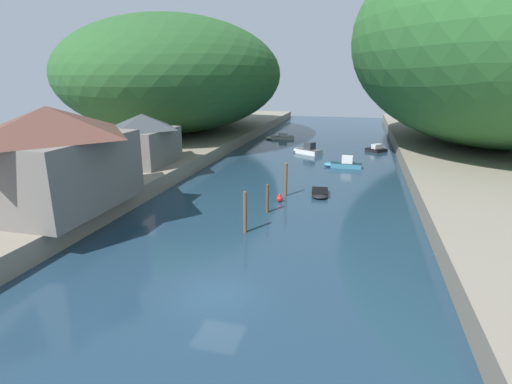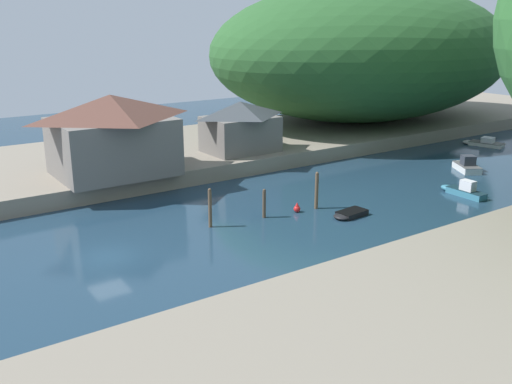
% 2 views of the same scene
% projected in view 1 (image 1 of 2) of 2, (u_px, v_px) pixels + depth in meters
% --- Properties ---
extents(water_surface, '(130.00, 130.00, 0.00)m').
position_uv_depth(water_surface, '(302.00, 169.00, 48.79)').
color(water_surface, '#1E384C').
rests_on(water_surface, ground).
extents(left_bank, '(22.00, 120.00, 1.59)m').
position_uv_depth(left_bank, '(135.00, 154.00, 54.13)').
color(left_bank, gray).
rests_on(left_bank, ground).
extents(right_bank, '(22.00, 120.00, 1.59)m').
position_uv_depth(right_bank, '(512.00, 174.00, 43.01)').
color(right_bank, gray).
rests_on(right_bank, ground).
extents(hillside_left, '(33.81, 47.34, 18.94)m').
position_uv_depth(hillside_left, '(179.00, 75.00, 67.82)').
color(hillside_left, '#285628').
rests_on(hillside_left, left_bank).
extents(hillside_right, '(39.07, 54.69, 27.99)m').
position_uv_depth(hillside_right, '(502.00, 39.00, 52.71)').
color(hillside_right, '#2D662D').
rests_on(hillside_right, right_bank).
extents(waterfront_building, '(9.06, 11.25, 7.44)m').
position_uv_depth(waterfront_building, '(52.00, 156.00, 29.10)').
color(waterfront_building, slate).
rests_on(waterfront_building, left_bank).
extents(boathouse_shed, '(6.04, 8.06, 5.50)m').
position_uv_depth(boathouse_shed, '(143.00, 139.00, 43.55)').
color(boathouse_shed, slate).
rests_on(boathouse_shed, left_bank).
extents(boat_yellow_tender, '(4.69, 1.29, 1.53)m').
position_uv_depth(boat_yellow_tender, '(343.00, 164.00, 49.58)').
color(boat_yellow_tender, teal).
rests_on(boat_yellow_tender, water_surface).
extents(boat_white_cruiser, '(5.40, 3.26, 1.15)m').
position_uv_depth(boat_white_cruiser, '(280.00, 137.00, 71.65)').
color(boat_white_cruiser, silver).
rests_on(boat_white_cruiser, water_surface).
extents(boat_mid_channel, '(3.72, 3.71, 1.13)m').
position_uv_depth(boat_mid_channel, '(375.00, 149.00, 60.23)').
color(boat_mid_channel, black).
rests_on(boat_mid_channel, water_surface).
extents(boat_moored_right, '(1.79, 3.29, 0.45)m').
position_uv_depth(boat_moored_right, '(320.00, 194.00, 38.09)').
color(boat_moored_right, black).
rests_on(boat_moored_right, water_surface).
extents(boat_far_right_bank, '(4.81, 3.90, 1.72)m').
position_uv_depth(boat_far_right_bank, '(307.00, 150.00, 58.41)').
color(boat_far_right_bank, white).
rests_on(boat_far_right_bank, water_surface).
extents(mooring_post_nearest, '(0.28, 0.28, 3.17)m').
position_uv_depth(mooring_post_nearest, '(245.00, 212.00, 28.91)').
color(mooring_post_nearest, brown).
rests_on(mooring_post_nearest, water_surface).
extents(mooring_post_second, '(0.28, 0.28, 2.46)m').
position_uv_depth(mooring_post_second, '(267.00, 198.00, 33.29)').
color(mooring_post_second, '#4C3D2D').
rests_on(mooring_post_second, water_surface).
extents(mooring_post_middle, '(0.31, 0.31, 3.26)m').
position_uv_depth(mooring_post_middle, '(286.00, 179.00, 37.70)').
color(mooring_post_middle, brown).
rests_on(mooring_post_middle, water_surface).
extents(channel_buoy_near, '(0.57, 0.57, 0.86)m').
position_uv_depth(channel_buoy_near, '(280.00, 198.00, 36.29)').
color(channel_buoy_near, red).
rests_on(channel_buoy_near, water_surface).
extents(person_on_quay, '(0.35, 0.43, 1.69)m').
position_uv_depth(person_on_quay, '(86.00, 189.00, 31.22)').
color(person_on_quay, '#282D3D').
rests_on(person_on_quay, left_bank).
extents(person_by_boathouse, '(0.27, 0.41, 1.69)m').
position_uv_depth(person_by_boathouse, '(107.00, 180.00, 33.77)').
color(person_by_boathouse, '#282D3D').
rests_on(person_by_boathouse, left_bank).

